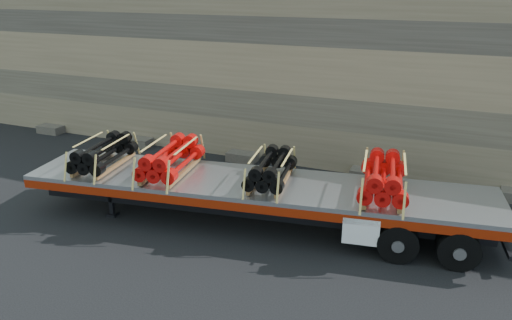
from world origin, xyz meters
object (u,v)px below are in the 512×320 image
(bundle_rear, at_px, (384,178))
(bundle_midrear, at_px, (271,170))
(bundle_front, at_px, (103,154))
(bundle_midfront, at_px, (171,159))
(trailer, at_px, (255,203))

(bundle_rear, bearing_deg, bundle_midrear, -180.00)
(bundle_front, xyz_separation_m, bundle_midfront, (2.22, 0.34, 0.03))
(bundle_front, xyz_separation_m, bundle_midrear, (5.26, 0.80, -0.02))
(trailer, xyz_separation_m, bundle_midfront, (-2.56, -0.39, 1.12))
(trailer, bearing_deg, bundle_rear, -0.00)
(trailer, distance_m, bundle_midrear, 1.18)
(bundle_midfront, relative_size, bundle_rear, 0.99)
(bundle_midfront, bearing_deg, trailer, 0.00)
(bundle_front, distance_m, bundle_midfront, 2.25)
(trailer, distance_m, bundle_front, 4.96)
(bundle_midrear, xyz_separation_m, bundle_rear, (3.07, 0.47, 0.05))
(trailer, relative_size, bundle_midfront, 5.43)
(trailer, distance_m, bundle_midfront, 2.82)
(bundle_midfront, height_order, bundle_midrear, bundle_midfront)
(trailer, bearing_deg, bundle_front, -180.00)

